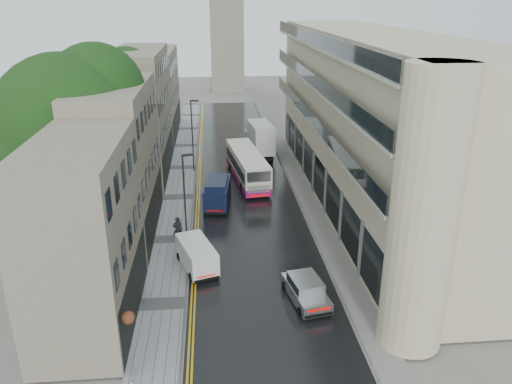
{
  "coord_description": "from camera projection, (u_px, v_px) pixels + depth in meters",
  "views": [
    {
      "loc": [
        -2.7,
        -13.95,
        16.62
      ],
      "look_at": [
        0.17,
        18.0,
        4.07
      ],
      "focal_mm": 35.0,
      "sensor_mm": 36.0,
      "label": 1
    }
  ],
  "objects": [
    {
      "name": "tree_far",
      "position": [
        110.0,
        117.0,
        46.54
      ],
      "size": [
        9.24,
        9.24,
        12.46
      ],
      "primitive_type": null,
      "color": "black",
      "rests_on": "ground"
    },
    {
      "name": "white_van",
      "position": [
        191.0,
        268.0,
        30.9
      ],
      "size": [
        2.95,
        4.44,
        1.85
      ],
      "primitive_type": null,
      "rotation": [
        0.0,
        0.0,
        0.32
      ],
      "color": "white",
      "rests_on": "road"
    },
    {
      "name": "pedestrian",
      "position": [
        178.0,
        230.0,
        35.71
      ],
      "size": [
        0.79,
        0.61,
        1.96
      ],
      "primitive_type": "imported",
      "rotation": [
        0.0,
        0.0,
        3.35
      ],
      "color": "black",
      "rests_on": "left_sidewalk"
    },
    {
      "name": "old_shop_row",
      "position": [
        136.0,
        126.0,
        44.07
      ],
      "size": [
        4.5,
        56.0,
        12.0
      ],
      "primitive_type": null,
      "color": "gray",
      "rests_on": "ground"
    },
    {
      "name": "tree_near",
      "position": [
        70.0,
        148.0,
        34.19
      ],
      "size": [
        10.56,
        10.56,
        13.89
      ],
      "primitive_type": null,
      "color": "black",
      "rests_on": "ground"
    },
    {
      "name": "right_sidewalk",
      "position": [
        304.0,
        193.0,
        45.15
      ],
      "size": [
        1.8,
        85.0,
        0.12
      ],
      "primitive_type": "cube",
      "color": "slate",
      "rests_on": "ground"
    },
    {
      "name": "lamp_post_far",
      "position": [
        192.0,
        136.0,
        49.63
      ],
      "size": [
        0.82,
        0.22,
        7.19
      ],
      "primitive_type": null,
      "rotation": [
        0.0,
        0.0,
        -0.04
      ],
      "color": "black",
      "rests_on": "left_sidewalk"
    },
    {
      "name": "modern_block",
      "position": [
        368.0,
        121.0,
        41.64
      ],
      "size": [
        8.0,
        40.0,
        14.0
      ],
      "primitive_type": null,
      "color": "#C7B694",
      "rests_on": "ground"
    },
    {
      "name": "road",
      "position": [
        245.0,
        196.0,
        44.72
      ],
      "size": [
        9.0,
        85.0,
        0.02
      ],
      "primitive_type": "cube",
      "color": "black",
      "rests_on": "ground"
    },
    {
      "name": "cream_bus",
      "position": [
        242.0,
        177.0,
        45.1
      ],
      "size": [
        3.68,
        10.64,
        2.84
      ],
      "primitive_type": null,
      "rotation": [
        0.0,
        0.0,
        0.13
      ],
      "color": "silver",
      "rests_on": "road"
    },
    {
      "name": "left_sidewalk",
      "position": [
        179.0,
        197.0,
        44.21
      ],
      "size": [
        2.7,
        85.0,
        0.12
      ],
      "primitive_type": "cube",
      "color": "gray",
      "rests_on": "ground"
    },
    {
      "name": "white_lorry",
      "position": [
        254.0,
        143.0,
        53.83
      ],
      "size": [
        2.94,
        7.44,
        3.8
      ],
      "primitive_type": null,
      "rotation": [
        0.0,
        0.0,
        0.11
      ],
      "color": "silver",
      "rests_on": "road"
    },
    {
      "name": "silver_hatchback",
      "position": [
        301.0,
        305.0,
        27.52
      ],
      "size": [
        2.44,
        4.24,
        1.5
      ],
      "primitive_type": null,
      "rotation": [
        0.0,
        0.0,
        0.18
      ],
      "color": "#ABACB0",
      "rests_on": "road"
    },
    {
      "name": "navy_van",
      "position": [
        204.0,
        199.0,
        40.66
      ],
      "size": [
        2.48,
        5.06,
        2.49
      ],
      "primitive_type": null,
      "rotation": [
        0.0,
        0.0,
        -0.11
      ],
      "color": "black",
      "rests_on": "road"
    },
    {
      "name": "lamp_post_near",
      "position": [
        185.0,
        204.0,
        33.6
      ],
      "size": [
        0.8,
        0.34,
        6.97
      ],
      "primitive_type": null,
      "rotation": [
        0.0,
        0.0,
        0.22
      ],
      "color": "black",
      "rests_on": "left_sidewalk"
    }
  ]
}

